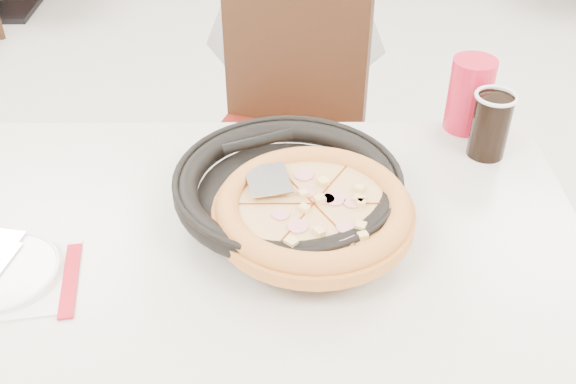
{
  "coord_description": "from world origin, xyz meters",
  "views": [
    {
      "loc": [
        -0.16,
        -1.36,
        1.53
      ],
      "look_at": [
        -0.15,
        -0.4,
        0.8
      ],
      "focal_mm": 42.0,
      "sensor_mm": 36.0,
      "label": 1
    }
  ],
  "objects_px": {
    "chair_far": "(273,155)",
    "red_cup": "(470,95)",
    "pizza_pan": "(288,196)",
    "main_table": "(254,377)",
    "pizza": "(313,214)",
    "cola_glass": "(490,127)",
    "side_plate": "(2,273)"
  },
  "relations": [
    {
      "from": "chair_far",
      "to": "red_cup",
      "type": "bearing_deg",
      "value": 164.18
    },
    {
      "from": "pizza_pan",
      "to": "main_table",
      "type": "bearing_deg",
      "value": -132.01
    },
    {
      "from": "main_table",
      "to": "chair_far",
      "type": "xyz_separation_m",
      "value": [
        0.03,
        0.68,
        0.1
      ]
    },
    {
      "from": "chair_far",
      "to": "pizza_pan",
      "type": "distance_m",
      "value": 0.68
    },
    {
      "from": "pizza",
      "to": "pizza_pan",
      "type": "bearing_deg",
      "value": 119.81
    },
    {
      "from": "main_table",
      "to": "pizza",
      "type": "relative_size",
      "value": 3.49
    },
    {
      "from": "pizza",
      "to": "cola_glass",
      "type": "bearing_deg",
      "value": 36.38
    },
    {
      "from": "chair_far",
      "to": "cola_glass",
      "type": "distance_m",
      "value": 0.69
    },
    {
      "from": "red_cup",
      "to": "side_plate",
      "type": "bearing_deg",
      "value": -151.67
    },
    {
      "from": "pizza_pan",
      "to": "cola_glass",
      "type": "relative_size",
      "value": 2.52
    },
    {
      "from": "pizza_pan",
      "to": "red_cup",
      "type": "xyz_separation_m",
      "value": [
        0.39,
        0.3,
        0.04
      ]
    },
    {
      "from": "chair_far",
      "to": "pizza",
      "type": "relative_size",
      "value": 2.76
    },
    {
      "from": "pizza_pan",
      "to": "red_cup",
      "type": "distance_m",
      "value": 0.49
    },
    {
      "from": "red_cup",
      "to": "chair_far",
      "type": "bearing_deg",
      "value": 145.12
    },
    {
      "from": "pizza_pan",
      "to": "side_plate",
      "type": "xyz_separation_m",
      "value": [
        -0.47,
        -0.16,
        -0.03
      ]
    },
    {
      "from": "chair_far",
      "to": "pizza",
      "type": "height_order",
      "value": "chair_far"
    },
    {
      "from": "red_cup",
      "to": "cola_glass",
      "type": "bearing_deg",
      "value": -78.95
    },
    {
      "from": "main_table",
      "to": "red_cup",
      "type": "height_order",
      "value": "red_cup"
    },
    {
      "from": "pizza_pan",
      "to": "side_plate",
      "type": "height_order",
      "value": "pizza_pan"
    },
    {
      "from": "chair_far",
      "to": "side_plate",
      "type": "distance_m",
      "value": 0.92
    },
    {
      "from": "red_cup",
      "to": "main_table",
      "type": "bearing_deg",
      "value": -140.44
    },
    {
      "from": "chair_far",
      "to": "main_table",
      "type": "bearing_deg",
      "value": 106.26
    },
    {
      "from": "pizza",
      "to": "side_plate",
      "type": "distance_m",
      "value": 0.52
    },
    {
      "from": "chair_far",
      "to": "pizza_pan",
      "type": "bearing_deg",
      "value": 112.69
    },
    {
      "from": "main_table",
      "to": "red_cup",
      "type": "bearing_deg",
      "value": 39.56
    },
    {
      "from": "cola_glass",
      "to": "red_cup",
      "type": "relative_size",
      "value": 0.81
    },
    {
      "from": "side_plate",
      "to": "red_cup",
      "type": "xyz_separation_m",
      "value": [
        0.86,
        0.46,
        0.07
      ]
    },
    {
      "from": "red_cup",
      "to": "pizza",
      "type": "bearing_deg",
      "value": -132.68
    },
    {
      "from": "pizza",
      "to": "cola_glass",
      "type": "distance_m",
      "value": 0.45
    },
    {
      "from": "cola_glass",
      "to": "red_cup",
      "type": "xyz_separation_m",
      "value": [
        -0.02,
        0.1,
        0.02
      ]
    },
    {
      "from": "cola_glass",
      "to": "main_table",
      "type": "bearing_deg",
      "value": -150.24
    },
    {
      "from": "main_table",
      "to": "pizza",
      "type": "distance_m",
      "value": 0.45
    }
  ]
}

